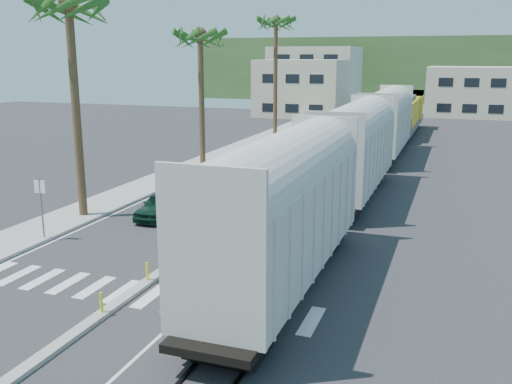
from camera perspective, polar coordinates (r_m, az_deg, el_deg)
ground at (r=23.31m, az=-9.52°, el=-8.12°), size 140.00×140.00×0.00m
sidewalk at (r=48.63m, az=-4.06°, el=3.44°), size 3.00×90.00×0.15m
rails at (r=47.96m, az=12.40°, el=2.96°), size 1.56×100.00×0.06m
median at (r=41.14m, az=4.01°, el=1.62°), size 0.45×60.00×0.85m
crosswalk at (r=21.72m, az=-12.10°, el=-9.88°), size 14.00×2.20×0.01m
lane_markings at (r=46.49m, az=3.14°, el=2.90°), size 9.42×90.00×0.01m
freight_train at (r=40.64m, az=11.31°, el=5.28°), size 3.00×60.94×5.85m
palm_trees at (r=45.69m, az=-5.01°, el=16.29°), size 3.50×37.20×13.75m
street_sign at (r=28.35m, az=-20.71°, el=-0.75°), size 0.60×0.08×3.00m
buildings at (r=92.21m, az=9.00°, el=10.71°), size 38.00×27.00×10.00m
hillside at (r=119.36m, az=14.74°, el=11.82°), size 80.00×20.00×12.00m
car_lead at (r=31.06m, az=-9.42°, el=-1.28°), size 1.90×4.19×1.39m
car_second at (r=35.07m, az=-5.41°, el=0.53°), size 1.93×4.37×1.39m
car_third at (r=41.55m, az=-1.52°, el=2.52°), size 2.36×4.58×1.26m
car_rear at (r=45.08m, az=-0.07°, el=3.34°), size 2.46×4.46×1.17m
cyclist at (r=24.19m, az=-7.08°, el=-5.28°), size 0.88×2.06×2.38m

